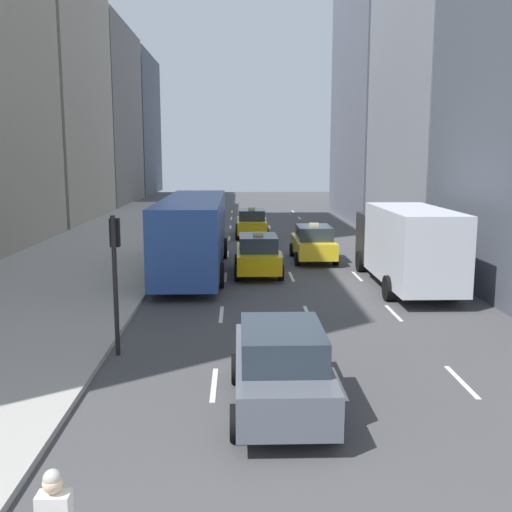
% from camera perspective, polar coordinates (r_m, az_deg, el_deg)
% --- Properties ---
extents(sidewalk_left, '(8.00, 66.00, 0.15)m').
position_cam_1_polar(sidewalk_left, '(32.96, -14.60, 0.53)').
color(sidewalk_left, '#ADAAA3').
rests_on(sidewalk_left, ground).
extents(lane_markings, '(5.72, 56.00, 0.01)m').
position_cam_1_polar(lane_markings, '(28.28, 2.86, -0.77)').
color(lane_markings, white).
rests_on(lane_markings, ground).
extents(building_row_left, '(6.00, 84.18, 32.64)m').
position_cam_1_polar(building_row_left, '(47.12, -20.42, 17.50)').
color(building_row_left, gray).
rests_on(building_row_left, ground).
extents(taxi_lead, '(2.02, 4.40, 1.87)m').
position_cam_1_polar(taxi_lead, '(29.16, 5.48, 1.25)').
color(taxi_lead, yellow).
rests_on(taxi_lead, ground).
extents(taxi_second, '(2.02, 4.40, 1.87)m').
position_cam_1_polar(taxi_second, '(25.65, 0.19, 0.16)').
color(taxi_second, yellow).
rests_on(taxi_second, ground).
extents(taxi_third, '(2.02, 4.40, 1.87)m').
position_cam_1_polar(taxi_third, '(37.77, -0.43, 3.18)').
color(taxi_third, yellow).
rests_on(taxi_third, ground).
extents(sedan_black_near, '(2.02, 4.43, 1.77)m').
position_cam_1_polar(sedan_black_near, '(12.16, 2.40, -10.48)').
color(sedan_black_near, '#565B66').
rests_on(sedan_black_near, ground).
extents(city_bus, '(2.80, 11.61, 3.25)m').
position_cam_1_polar(city_bus, '(26.23, -6.02, 2.32)').
color(city_bus, '#2D519E').
rests_on(city_bus, ground).
extents(box_truck, '(2.58, 8.40, 3.15)m').
position_cam_1_polar(box_truck, '(23.74, 14.05, 1.14)').
color(box_truck, '#262628').
rests_on(box_truck, ground).
extents(traffic_light_pole, '(0.24, 0.42, 3.60)m').
position_cam_1_polar(traffic_light_pole, '(15.49, -13.26, -0.57)').
color(traffic_light_pole, black).
rests_on(traffic_light_pole, ground).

